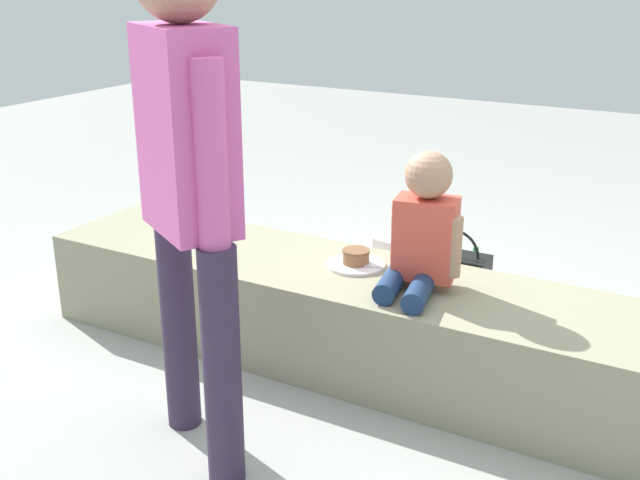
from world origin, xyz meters
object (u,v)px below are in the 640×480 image
Objects in this scene: cake_plate at (356,261)px; gift_bag at (351,279)px; adult_standing at (188,165)px; cake_box_white at (415,247)px; water_bottle_near_gift at (474,269)px; child_seated at (423,230)px; party_cup_red at (374,265)px; handbag_black_leather at (452,280)px.

cake_plate is 0.50m from gift_bag.
cake_box_white is at bearing 92.64° from adult_standing.
cake_plate is 1.11× the size of water_bottle_near_gift.
gift_bag is at bearing -129.81° from water_bottle_near_gift.
cake_plate is at bearing 165.18° from child_seated.
handbag_black_leather reaches higher than party_cup_red.
child_seated reaches higher than party_cup_red.
party_cup_red is 0.36m from cake_box_white.
cake_plate is at bearing -106.42° from handbag_black_leather.
cake_box_white is at bearing 100.92° from cake_plate.
water_bottle_near_gift is (-0.10, 0.94, -0.49)m from child_seated.
cake_plate is 0.70× the size of cake_box_white.
child_seated is at bearing -42.03° from gift_bag.
party_cup_red is at bearing -101.01° from cake_box_white.
water_bottle_near_gift is at bearing 12.74° from party_cup_red.
child_seated is 1.57× the size of gift_bag.
gift_bag is at bearing 119.55° from cake_plate.
cake_box_white is at bearing 148.53° from water_bottle_near_gift.
party_cup_red is at bearing 160.57° from handbag_black_leather.
handbag_black_leather is (0.39, -0.51, 0.08)m from cake_box_white.
adult_standing is 2.08m from cake_box_white.
adult_standing reaches higher than child_seated.
gift_bag is 0.84× the size of handbag_black_leather.
cake_box_white is 0.87× the size of handbag_black_leather.
cake_plate reaches higher than gift_bag.
handbag_black_leather is (-0.12, 0.67, -0.45)m from child_seated.
adult_standing is (-0.42, -0.71, 0.33)m from child_seated.
water_bottle_near_gift is at bearing -31.47° from cake_box_white.
handbag_black_leather is (0.30, 1.38, -0.78)m from adult_standing.
child_seated reaches higher than handbag_black_leather.
water_bottle_near_gift is 1.71× the size of party_cup_red.
gift_bag reaches higher than party_cup_red.
child_seated is 4.11× the size of party_cup_red.
gift_bag is 0.73m from cake_box_white.
child_seated is 2.16× the size of cake_plate.
child_seated is at bearing -80.24° from handbag_black_leather.
party_cup_red is at bearing -167.26° from water_bottle_near_gift.
child_seated reaches higher than cake_box_white.
water_bottle_near_gift is 0.47m from cake_box_white.
child_seated is at bearing 59.52° from adult_standing.
gift_bag is at bearing 137.97° from child_seated.
adult_standing is 1.77m from party_cup_red.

